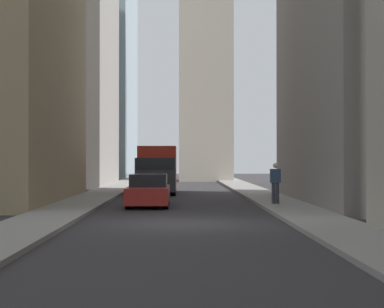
% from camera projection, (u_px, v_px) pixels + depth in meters
% --- Properties ---
extents(ground_plane, '(135.00, 135.00, 0.00)m').
position_uv_depth(ground_plane, '(181.00, 223.00, 20.02)').
color(ground_plane, '#302D30').
extents(sidewalk_right, '(90.00, 2.20, 0.14)m').
position_uv_depth(sidewalk_right, '(41.00, 221.00, 19.94)').
color(sidewalk_right, gray).
rests_on(sidewalk_right, ground_plane).
extents(sidewalk_left, '(90.00, 2.20, 0.14)m').
position_uv_depth(sidewalk_left, '(319.00, 221.00, 20.11)').
color(sidewalk_left, gray).
rests_on(sidewalk_left, ground_plane).
extents(building_right_far, '(13.39, 10.00, 26.70)m').
position_uv_depth(building_right_far, '(48.00, 18.00, 49.50)').
color(building_right_far, gray).
rests_on(building_right_far, ground_plane).
extents(delivery_truck, '(6.46, 2.25, 2.84)m').
position_uv_depth(delivery_truck, '(157.00, 169.00, 37.28)').
color(delivery_truck, red).
rests_on(delivery_truck, ground_plane).
extents(sedan_red, '(4.30, 1.78, 1.42)m').
position_uv_depth(sedan_red, '(149.00, 191.00, 27.12)').
color(sedan_red, maroon).
rests_on(sedan_red, ground_plane).
extents(pedestrian, '(0.26, 0.44, 1.77)m').
position_uv_depth(pedestrian, '(275.00, 181.00, 26.80)').
color(pedestrian, '#33333D').
rests_on(pedestrian, sidewalk_left).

